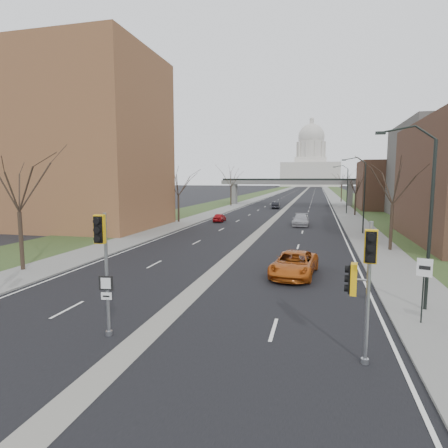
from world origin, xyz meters
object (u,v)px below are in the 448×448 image
at_px(car_right_mid, 301,220).
at_px(car_left_far, 276,205).
at_px(car_right_near, 294,264).
at_px(speed_limit_sign, 424,279).
at_px(signal_pole_right, 363,273).
at_px(signal_pole_median, 103,252).
at_px(car_left_near, 219,217).

bearing_deg(car_right_mid, car_left_far, 102.76).
bearing_deg(car_right_near, speed_limit_sign, -44.70).
relative_size(speed_limit_sign, car_right_near, 0.50).
xyz_separation_m(car_left_far, car_right_near, (7.28, -56.31, 0.08)).
height_order(signal_pole_right, car_right_near, signal_pole_right).
bearing_deg(signal_pole_right, signal_pole_median, -173.28).
distance_m(signal_pole_median, signal_pole_right, 9.59).
bearing_deg(car_right_near, car_right_mid, 97.59).
xyz_separation_m(signal_pole_median, car_right_mid, (5.91, 39.05, -2.71)).
bearing_deg(car_left_far, car_right_mid, 101.16).
xyz_separation_m(signal_pole_median, car_right_near, (6.68, 11.69, -2.70)).
distance_m(signal_pole_right, car_left_near, 43.72).
relative_size(signal_pole_median, speed_limit_sign, 1.76).
relative_size(signal_pole_right, car_left_near, 1.31).
relative_size(signal_pole_median, car_right_near, 0.88).
height_order(signal_pole_right, car_left_near, signal_pole_right).
relative_size(car_left_far, car_right_mid, 0.81).
relative_size(speed_limit_sign, car_right_mid, 0.53).
bearing_deg(car_left_near, car_right_mid, 167.93).
xyz_separation_m(signal_pole_median, signal_pole_right, (9.59, 0.14, -0.25)).
height_order(car_right_near, car_right_mid, car_right_near).
distance_m(signal_pole_median, car_left_far, 68.07).
relative_size(car_left_near, car_left_far, 0.87).
bearing_deg(car_left_near, signal_pole_median, 95.01).
bearing_deg(speed_limit_sign, car_left_far, 120.33).
bearing_deg(car_left_far, signal_pole_median, 88.99).
bearing_deg(speed_limit_sign, car_right_near, 147.94).
height_order(car_left_near, car_right_mid, car_right_mid).
bearing_deg(car_right_near, signal_pole_right, -69.90).
bearing_deg(car_left_near, car_right_near, 110.17).
bearing_deg(car_left_far, signal_pole_right, 97.02).
bearing_deg(car_left_near, speed_limit_sign, 113.70).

